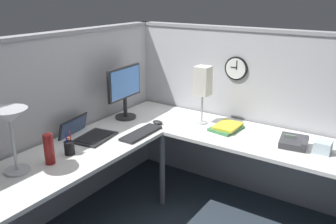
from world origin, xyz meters
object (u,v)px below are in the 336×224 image
monitor (125,88)px  desk_lamp_paper (203,83)px  pen_cup (69,148)px  book_stack (227,127)px  laptop (85,134)px  desk_lamp_dome (10,121)px  wall_clock (236,68)px  keyboard (141,133)px  computer_mouse (158,122)px  office_phone (294,143)px  tissue_box (323,147)px  thermos_flask (49,149)px

monitor → desk_lamp_paper: bearing=-67.3°
pen_cup → book_stack: 1.35m
book_stack → desk_lamp_paper: 0.45m
laptop → desk_lamp_dome: (-0.69, -0.06, 0.34)m
laptop → book_stack: 1.22m
wall_clock → desk_lamp_paper: bearing=147.4°
keyboard → computer_mouse: bearing=4.9°
laptop → computer_mouse: 0.67m
pen_cup → wall_clock: size_ratio=0.82×
monitor → keyboard: bearing=-123.4°
monitor → desk_lamp_paper: size_ratio=0.94×
office_phone → book_stack: 0.60m
monitor → computer_mouse: (0.03, -0.35, -0.28)m
desk_lamp_dome → office_phone: (1.44, -1.45, -0.33)m
laptop → wall_clock: wall_clock is taller
keyboard → pen_cup: bearing=160.3°
pen_cup → tissue_box: (1.07, -1.57, -0.01)m
desk_lamp_dome → wall_clock: bearing=-23.4°
monitor → computer_mouse: size_ratio=4.81×
office_phone → tissue_box: size_ratio=1.89×
desk_lamp_paper → wall_clock: wall_clock is taller
desk_lamp_dome → pen_cup: size_ratio=2.47×
thermos_flask → wall_clock: wall_clock is taller
laptop → book_stack: laptop is taller
tissue_box → laptop: bearing=114.0°
computer_mouse → laptop: bearing=149.7°
book_stack → wall_clock: (0.32, 0.08, 0.46)m
thermos_flask → wall_clock: 1.79m
computer_mouse → desk_lamp_dome: bearing=167.8°
keyboard → book_stack: (0.51, -0.56, 0.01)m
office_phone → keyboard: bearing=111.5°
laptop → pen_cup: pen_cup is taller
office_phone → thermos_flask: bearing=132.1°
laptop → pen_cup: 0.34m
pen_cup → office_phone: 1.72m
book_stack → monitor: bearing=105.3°
keyboard → wall_clock: wall_clock is taller
keyboard → thermos_flask: (-0.78, 0.21, 0.10)m
thermos_flask → desk_lamp_paper: size_ratio=0.42×
computer_mouse → book_stack: book_stack is taller
pen_cup → thermos_flask: size_ratio=0.82×
tissue_box → keyboard: bearing=109.1°
laptop → wall_clock: 1.47m
monitor → wall_clock: wall_clock is taller
pen_cup → tissue_box: size_ratio=1.50×
desk_lamp_dome → tissue_box: bearing=-48.8°
tissue_box → wall_clock: size_ratio=0.55×
computer_mouse → pen_cup: size_ratio=0.58×
thermos_flask → wall_clock: (1.60, -0.69, 0.37)m
computer_mouse → thermos_flask: thermos_flask is taller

